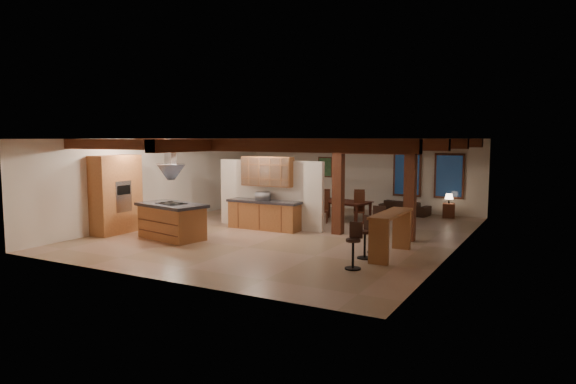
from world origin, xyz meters
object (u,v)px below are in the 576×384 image
Objects in this scene: dining_table at (341,211)px; kitchen_island at (172,221)px; bar_counter at (391,227)px; sofa at (405,208)px.

kitchen_island is at bearing -108.05° from dining_table.
kitchen_island is 1.09× the size of bar_counter.
kitchen_island is 9.16m from sofa.
bar_counter is at bearing 111.32° from sofa.
kitchen_island is at bearing -172.08° from bar_counter.
bar_counter reaches higher than sofa.
sofa is 7.22m from bar_counter.
kitchen_island is at bearing 67.74° from sofa.
dining_table is 5.65m from bar_counter.
dining_table is 2.90m from sofa.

